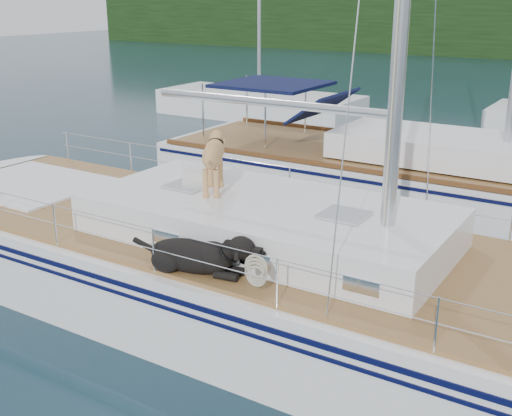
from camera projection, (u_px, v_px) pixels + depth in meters
The scene contains 4 objects.
ground at pixel (222, 303), 10.05m from camera, with size 120.00×120.00×0.00m, color black.
main_sailboat at pixel (226, 264), 9.78m from camera, with size 12.00×3.80×14.01m.
neighbor_sailboat at pixel (397, 177), 14.63m from camera, with size 11.00×3.50×13.30m.
bg_boat_west at pixel (259, 105), 25.19m from camera, with size 8.00×3.00×11.65m.
Camera 1 is at (5.26, -7.40, 4.59)m, focal length 45.00 mm.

